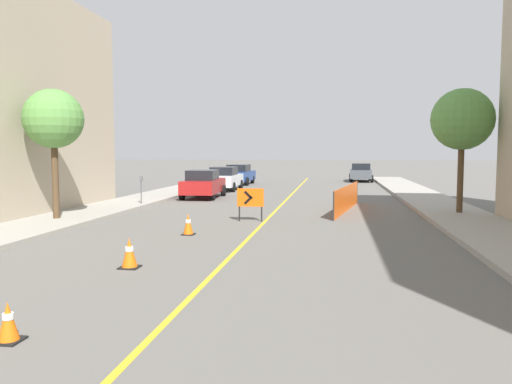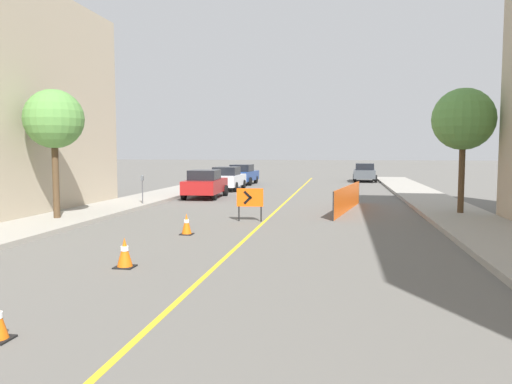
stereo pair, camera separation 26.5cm
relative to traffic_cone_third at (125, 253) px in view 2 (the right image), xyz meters
The scene contains 14 objects.
lane_stripe 12.93m from the traffic_cone_third, 81.01° to the left, with size 0.12×51.78×0.01m.
sidewalk_left 13.88m from the traffic_cone_third, 113.06° to the left, with size 2.75×51.78×0.17m.
sidewalk_right 15.90m from the traffic_cone_third, 53.42° to the left, with size 2.75×51.78×0.17m.
traffic_cone_third is the anchor object (origin of this frame).
traffic_cone_fourth 4.56m from the traffic_cone_third, 89.76° to the left, with size 0.39×0.39×0.68m.
arrow_barricade_primary 8.00m from the traffic_cone_third, 79.40° to the left, with size 1.00×0.14×1.25m.
safety_mesh_fence 12.89m from the traffic_cone_third, 66.41° to the left, with size 1.22×6.78×1.13m.
parked_car_curb_near 16.96m from the traffic_cone_third, 99.27° to the left, with size 2.01×4.38×1.59m.
parked_car_curb_mid 22.48m from the traffic_cone_third, 97.01° to the left, with size 1.93×4.30×1.59m.
parked_car_curb_far 28.45m from the traffic_cone_third, 95.83° to the left, with size 2.00×4.38×1.59m.
parked_car_opposite_side 34.38m from the traffic_cone_third, 78.44° to the left, with size 2.04×4.39×1.59m.
parking_meter_far_curb 12.54m from the traffic_cone_third, 110.63° to the left, with size 0.12×0.11×1.35m.
street_tree_left_near 9.14m from the traffic_cone_third, 131.16° to the left, with size 2.16×2.16×4.74m.
street_tree_right_near 14.70m from the traffic_cone_third, 47.62° to the left, with size 2.45×2.45×4.98m.
Camera 2 is at (2.81, 2.58, 2.65)m, focal length 35.00 mm.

